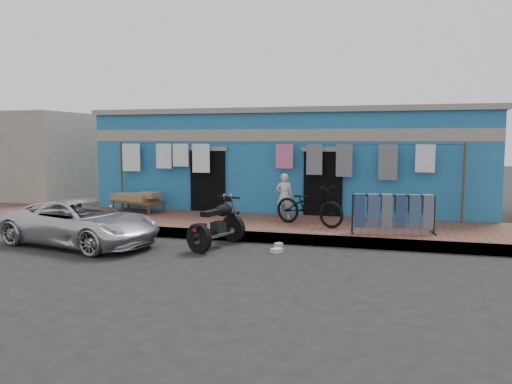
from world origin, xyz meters
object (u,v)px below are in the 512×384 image
(seated_person, at_px, (284,196))
(charpoy, at_px, (138,202))
(jeans_rack, at_px, (393,213))
(motorcycle, at_px, (217,223))
(car, at_px, (81,222))
(bicycle, at_px, (309,201))

(seated_person, xyz_separation_m, charpoy, (-4.56, 0.16, -0.34))
(seated_person, distance_m, jeans_rack, 3.21)
(motorcycle, height_order, charpoy, motorcycle)
(car, bearing_deg, seated_person, -37.70)
(car, distance_m, seated_person, 5.33)
(car, bearing_deg, jeans_rack, -61.60)
(bicycle, bearing_deg, jeans_rack, -81.13)
(motorcycle, bearing_deg, jeans_rack, 35.45)
(seated_person, height_order, bicycle, bicycle)
(seated_person, distance_m, bicycle, 1.20)
(seated_person, xyz_separation_m, motorcycle, (-0.94, -2.84, -0.32))
(motorcycle, xyz_separation_m, charpoy, (-3.61, 3.00, -0.02))
(jeans_rack, bearing_deg, seated_person, 154.50)
(charpoy, bearing_deg, motorcycle, -39.71)
(jeans_rack, bearing_deg, car, -163.19)
(motorcycle, relative_size, jeans_rack, 0.91)
(motorcycle, bearing_deg, charpoy, 154.84)
(car, height_order, bicycle, bicycle)
(seated_person, bearing_deg, motorcycle, 66.13)
(motorcycle, distance_m, charpoy, 4.70)
(seated_person, bearing_deg, jeans_rack, 148.96)
(car, distance_m, jeans_rack, 7.23)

